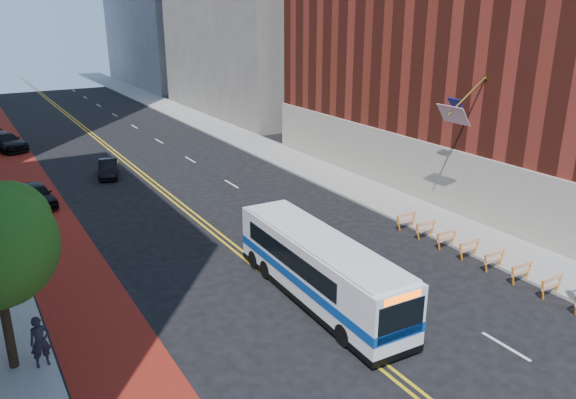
# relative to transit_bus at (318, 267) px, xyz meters

# --- Properties ---
(ground) EXTENTS (160.00, 160.00, 0.00)m
(ground) POSITION_rel_transit_bus_xyz_m (-0.74, -4.73, -1.54)
(ground) COLOR black
(ground) RESTS_ON ground
(sidewalk_right) EXTENTS (4.00, 140.00, 0.15)m
(sidewalk_right) POSITION_rel_transit_bus_xyz_m (11.26, 25.27, -1.46)
(sidewalk_right) COLOR gray
(sidewalk_right) RESTS_ON ground
(bus_lane_paint) EXTENTS (3.60, 140.00, 0.01)m
(bus_lane_paint) POSITION_rel_transit_bus_xyz_m (-8.84, 25.27, -1.53)
(bus_lane_paint) COLOR maroon
(bus_lane_paint) RESTS_ON ground
(center_line_inner) EXTENTS (0.14, 140.00, 0.01)m
(center_line_inner) POSITION_rel_transit_bus_xyz_m (-0.92, 25.27, -1.53)
(center_line_inner) COLOR gold
(center_line_inner) RESTS_ON ground
(center_line_outer) EXTENTS (0.14, 140.00, 0.01)m
(center_line_outer) POSITION_rel_transit_bus_xyz_m (-0.56, 25.27, -1.53)
(center_line_outer) COLOR gold
(center_line_outer) RESTS_ON ground
(lane_dashes) EXTENTS (0.14, 98.20, 0.01)m
(lane_dashes) POSITION_rel_transit_bus_xyz_m (4.06, 33.27, -1.53)
(lane_dashes) COLOR silver
(lane_dashes) RESTS_ON ground
(brick_building) EXTENTS (18.73, 36.00, 22.00)m
(brick_building) POSITION_rel_transit_bus_xyz_m (21.19, 7.27, 9.43)
(brick_building) COLOR #5E1F15
(brick_building) RESTS_ON ground
(construction_barriers) EXTENTS (1.42, 10.91, 1.00)m
(construction_barriers) POSITION_rel_transit_bus_xyz_m (8.86, -1.30, -0.86)
(construction_barriers) COLOR orange
(construction_barriers) RESTS_ON ground
(transit_bus) EXTENTS (2.68, 10.78, 2.94)m
(transit_bus) POSITION_rel_transit_bus_xyz_m (0.00, 0.00, 0.00)
(transit_bus) COLOR silver
(transit_bus) RESTS_ON ground
(car_a) EXTENTS (2.32, 4.50, 1.46)m
(car_a) POSITION_rel_transit_bus_xyz_m (-8.71, 19.54, -0.80)
(car_a) COLOR black
(car_a) RESTS_ON ground
(car_b) EXTENTS (2.38, 4.08, 1.27)m
(car_b) POSITION_rel_transit_bus_xyz_m (-3.02, 23.80, -0.90)
(car_b) COLOR black
(car_b) RESTS_ON ground
(car_c) EXTENTS (3.85, 5.76, 1.55)m
(car_c) POSITION_rel_transit_bus_xyz_m (-8.84, 36.87, -0.76)
(car_c) COLOR black
(car_c) RESTS_ON ground
(pedestrian) EXTENTS (0.74, 0.52, 1.90)m
(pedestrian) POSITION_rel_transit_bus_xyz_m (-11.14, 0.81, -0.44)
(pedestrian) COLOR black
(pedestrian) RESTS_ON sidewalk_left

